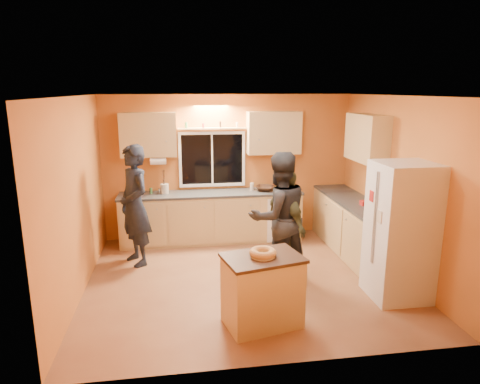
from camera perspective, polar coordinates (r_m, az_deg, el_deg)
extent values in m
plane|color=brown|center=(6.34, 0.80, -11.52)|extent=(4.50, 4.50, 0.00)
cube|color=#CC7734|center=(7.84, -1.55, 3.38)|extent=(4.50, 0.04, 2.60)
cube|color=#CC7734|center=(4.03, 5.52, -6.67)|extent=(4.50, 0.04, 2.60)
cube|color=#CC7734|center=(5.97, -20.97, -0.78)|extent=(0.04, 4.00, 2.60)
cube|color=#CC7734|center=(6.65, 20.35, 0.66)|extent=(0.04, 4.00, 2.60)
cube|color=white|center=(5.74, 0.89, 12.69)|extent=(4.50, 4.00, 0.02)
cube|color=black|center=(7.77, -3.75, 4.39)|extent=(1.10, 0.02, 0.90)
cube|color=white|center=(7.76, -3.74, 4.37)|extent=(1.20, 0.04, 1.00)
cube|color=tan|center=(7.55, -12.12, 7.48)|extent=(0.95, 0.33, 0.75)
cube|color=tan|center=(7.73, 4.52, 7.88)|extent=(0.95, 0.33, 0.75)
cube|color=tan|center=(7.18, 16.55, 6.92)|extent=(0.33, 1.00, 0.75)
cylinder|color=silver|center=(7.49, -10.85, 4.05)|extent=(0.27, 0.12, 0.12)
cube|color=tan|center=(7.72, -3.82, -3.45)|extent=(3.20, 0.60, 0.86)
cube|color=#282B2D|center=(7.60, -3.87, -0.21)|extent=(3.24, 0.62, 0.04)
cube|color=tan|center=(8.23, 12.38, -2.68)|extent=(0.60, 0.60, 0.86)
cube|color=#282B2D|center=(8.11, 12.54, 0.38)|extent=(0.62, 0.62, 0.04)
cube|color=tan|center=(7.17, 15.77, -5.31)|extent=(0.60, 1.80, 0.86)
cube|color=#282B2D|center=(7.04, 16.00, -1.84)|extent=(0.62, 1.84, 0.04)
cube|color=silver|center=(5.90, 20.66, -4.97)|extent=(0.72, 0.70, 1.80)
cube|color=tan|center=(5.08, 3.00, -13.15)|extent=(0.94, 0.73, 0.82)
cube|color=black|center=(4.90, 3.06, -8.78)|extent=(0.98, 0.78, 0.04)
torus|color=#BD7F4D|center=(4.88, 3.07, -8.09)|extent=(0.31, 0.31, 0.09)
imported|color=black|center=(6.78, -13.87, -1.77)|extent=(0.73, 0.82, 1.88)
imported|color=black|center=(6.07, 5.18, -3.33)|extent=(1.05, 0.90, 1.86)
imported|color=#323924|center=(6.12, 6.13, -4.38)|extent=(0.63, 1.02, 1.62)
imported|color=black|center=(7.73, 3.37, 0.50)|extent=(0.45, 0.45, 0.08)
cylinder|color=beige|center=(7.61, -10.01, 0.44)|extent=(0.14, 0.14, 0.17)
imported|color=gray|center=(6.49, 18.25, -1.60)|extent=(0.34, 0.31, 0.33)
cube|color=#AF1D1A|center=(7.04, 16.42, -1.40)|extent=(0.16, 0.12, 0.07)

